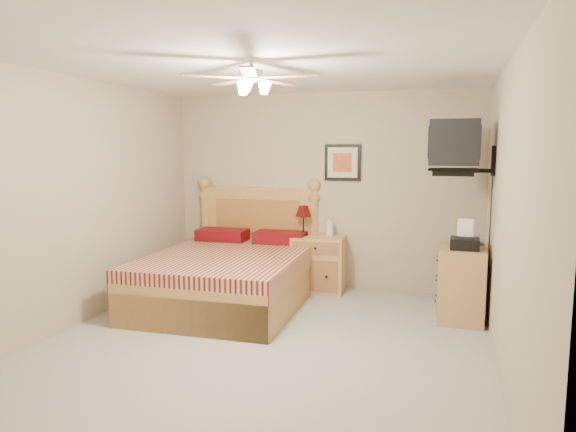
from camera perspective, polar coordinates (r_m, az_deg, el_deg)
name	(u,v)px	position (r m, az deg, el deg)	size (l,w,h in m)	color
floor	(262,347)	(4.82, -2.94, -14.31)	(4.50, 4.50, 0.00)	#9B958C
ceiling	(260,64)	(4.53, -3.16, 16.52)	(4.00, 4.50, 0.04)	white
wall_back	(322,191)	(6.65, 3.80, 2.79)	(4.00, 0.04, 2.50)	tan
wall_front	(90,264)	(2.55, -21.18, -5.03)	(4.00, 0.04, 2.50)	tan
wall_left	(73,203)	(5.53, -22.82, 1.31)	(0.04, 4.50, 2.50)	tan
wall_right	(507,220)	(4.24, 23.14, -0.37)	(0.04, 4.50, 2.50)	tan
bed	(227,244)	(5.93, -6.74, -3.08)	(1.67, 2.19, 1.42)	#A67443
nightstand	(319,263)	(6.54, 3.43, -5.27)	(0.65, 0.48, 0.70)	#C07D4D
table_lamp	(303,220)	(6.51, 1.71, -0.50)	(0.20, 0.20, 0.38)	#500A06
lotion_bottle	(330,226)	(6.47, 4.69, -1.15)	(0.09, 0.10, 0.25)	silver
framed_picture	(343,162)	(6.55, 6.10, 5.93)	(0.46, 0.04, 0.46)	black
dresser	(461,283)	(5.73, 18.70, -7.10)	(0.45, 0.65, 0.77)	#A6733B
fax_machine	(465,235)	(5.51, 19.09, -1.97)	(0.28, 0.30, 0.30)	black
magazine_lower	(460,242)	(5.89, 18.58, -2.72)	(0.21, 0.28, 0.03)	#A9A187
magazine_upper	(462,239)	(5.91, 18.77, -2.46)	(0.21, 0.28, 0.02)	tan
wall_tv	(470,147)	(5.53, 19.53, 7.28)	(0.56, 0.46, 0.58)	black
ceiling_fan	(251,78)	(4.33, -4.11, 15.08)	(1.14, 1.14, 0.28)	silver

